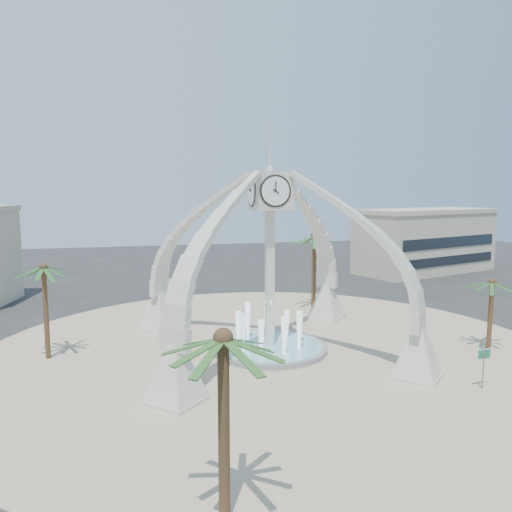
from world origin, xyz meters
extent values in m
plane|color=#282828|center=(0.00, 0.00, 0.00)|extent=(140.00, 140.00, 0.00)
cylinder|color=tan|center=(0.00, 0.00, 0.03)|extent=(40.00, 40.00, 0.06)
cube|color=beige|center=(0.00, 0.00, 4.90)|extent=(0.55, 0.55, 9.80)
cube|color=beige|center=(0.00, 0.00, 11.05)|extent=(2.50, 2.50, 2.50)
cone|color=beige|center=(0.00, 0.00, 14.30)|extent=(0.20, 0.20, 4.00)
cylinder|color=white|center=(0.00, -1.29, 11.05)|extent=(1.84, 0.04, 1.84)
pyramid|color=beige|center=(7.07, 7.07, 1.60)|extent=(3.80, 3.80, 3.20)
pyramid|color=beige|center=(-7.07, 7.07, 1.60)|extent=(3.80, 3.80, 3.20)
pyramid|color=beige|center=(-7.07, -7.07, 1.60)|extent=(3.80, 3.80, 3.20)
pyramid|color=beige|center=(7.07, -7.07, 1.60)|extent=(3.80, 3.80, 3.20)
cylinder|color=gray|center=(0.00, 0.00, 0.20)|extent=(8.00, 8.00, 0.40)
cylinder|color=#84BAC5|center=(0.00, 0.00, 0.42)|extent=(7.40, 7.40, 0.04)
cone|color=white|center=(0.00, 0.00, 2.02)|extent=(0.60, 0.60, 3.20)
cube|color=#BEB194|center=(30.00, 28.00, 4.00)|extent=(21.49, 13.79, 8.00)
cube|color=#BEB194|center=(30.00, 28.00, 8.30)|extent=(21.87, 14.17, 0.60)
cylinder|color=brown|center=(14.90, -3.54, 2.48)|extent=(0.32, 0.32, 4.96)
cylinder|color=brown|center=(-14.67, 1.97, 3.14)|extent=(0.33, 0.33, 6.28)
cylinder|color=brown|center=(7.26, 10.71, 3.54)|extent=(0.41, 0.41, 7.09)
cylinder|color=brown|center=(-6.30, -16.86, 3.23)|extent=(0.40, 0.40, 6.46)
cylinder|color=slate|center=(9.75, -9.43, 1.23)|extent=(0.08, 0.08, 2.46)
cube|color=#1A6A49|center=(9.75, -9.43, 2.07)|extent=(0.84, 0.12, 0.49)
cube|color=white|center=(9.75, -9.43, 2.07)|extent=(0.90, 0.10, 0.56)
camera|label=1|loc=(-9.08, -32.27, 11.09)|focal=35.00mm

